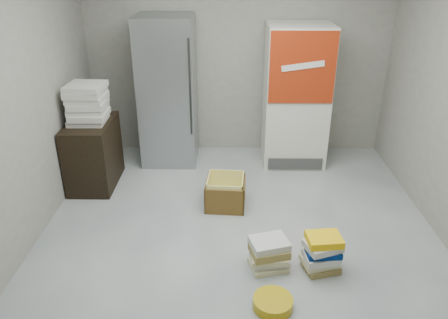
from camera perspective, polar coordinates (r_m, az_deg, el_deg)
ground at (r=4.21m, az=2.03°, el=-12.45°), size 5.00×5.00×0.00m
room_shell at (r=3.41m, az=2.50°, el=12.10°), size 4.04×5.04×2.82m
steel_fridge at (r=5.74m, az=-7.32°, el=8.79°), size 0.70×0.72×1.90m
coke_cooler at (r=5.75m, az=9.37°, el=8.22°), size 0.80×0.73×1.80m
wood_shelf at (r=5.45m, az=-16.68°, el=0.75°), size 0.50×0.80×0.80m
supply_box_stack at (r=5.22m, az=-17.41°, el=7.00°), size 0.44×0.43×0.45m
phonebook_stack_main at (r=4.03m, az=12.65°, el=-11.86°), size 0.37×0.33×0.37m
phonebook_stack_side at (r=4.02m, az=5.90°, el=-12.15°), size 0.38×0.35×0.29m
cardboard_box at (r=4.88m, az=0.20°, el=-4.52°), size 0.46×0.46×0.35m
bucket_lid at (r=3.70m, az=6.39°, el=-18.11°), size 0.40×0.40×0.09m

